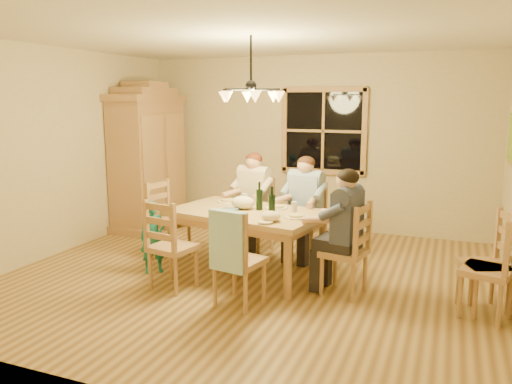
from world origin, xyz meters
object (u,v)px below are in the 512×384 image
at_px(adult_slate_man, 345,216).
at_px(wine_bottle_b, 272,201).
at_px(chair_spare_back, 485,281).
at_px(chair_far_left, 254,228).
at_px(chair_spare_front, 485,286).
at_px(adult_woman, 253,190).
at_px(adult_plaid_man, 305,195).
at_px(wine_bottle_a, 259,196).
at_px(chair_end_right, 344,266).
at_px(chandelier, 251,95).
at_px(chair_far_right, 304,237).
at_px(child, 153,237).
at_px(chair_near_right, 240,275).
at_px(chair_near_left, 173,261).
at_px(chair_end_left, 170,234).
at_px(dining_table, 248,219).
at_px(armoire, 149,161).

distance_m(adult_slate_man, wine_bottle_b, 0.83).
bearing_deg(chair_spare_back, chair_far_left, 46.31).
xyz_separation_m(chair_spare_front, chair_spare_back, (0.00, 0.14, 0.00)).
height_order(chair_far_left, adult_woman, adult_woman).
xyz_separation_m(adult_plaid_man, wine_bottle_a, (-0.36, -0.67, 0.08)).
bearing_deg(chair_end_right, wine_bottle_a, 85.04).
relative_size(chair_far_left, adult_plaid_man, 1.13).
distance_m(chandelier, chair_far_right, 2.00).
bearing_deg(chair_far_left, adult_slate_man, 153.43).
relative_size(adult_woman, chair_spare_back, 0.88).
bearing_deg(child, adult_woman, 14.44).
distance_m(chandelier, adult_woman, 1.62).
height_order(adult_woman, adult_slate_man, same).
xyz_separation_m(chair_far_left, wine_bottle_a, (0.40, -0.81, 0.62)).
relative_size(chair_near_right, adult_woman, 1.13).
relative_size(adult_plaid_man, chair_spare_back, 0.88).
bearing_deg(chair_near_left, chandelier, 53.98).
distance_m(chair_end_left, wine_bottle_a, 1.45).
bearing_deg(chair_far_left, child, 69.13).
height_order(chair_end_left, chair_spare_back, same).
xyz_separation_m(child, chair_spare_back, (3.58, 0.22, -0.13)).
bearing_deg(chair_near_left, chair_end_right, 26.57).
distance_m(chair_near_right, wine_bottle_b, 0.95).
distance_m(dining_table, wine_bottle_b, 0.48).
relative_size(chair_near_left, adult_plaid_man, 1.13).
height_order(chair_near_left, wine_bottle_b, wine_bottle_b).
relative_size(chair_end_left, wine_bottle_b, 3.00).
height_order(chair_near_right, chair_spare_front, same).
height_order(armoire, wine_bottle_a, armoire).
distance_m(adult_plaid_man, wine_bottle_a, 0.76).
bearing_deg(chair_end_left, chair_near_right, 63.43).
height_order(dining_table, adult_plaid_man, adult_plaid_man).
xyz_separation_m(adult_slate_man, chair_spare_back, (1.35, 0.05, -0.54)).
xyz_separation_m(chair_near_right, chair_end_left, (-1.46, 1.10, 0.00)).
bearing_deg(wine_bottle_a, chair_far_right, 61.80).
xyz_separation_m(adult_woman, chair_spare_front, (2.82, -1.18, -0.54)).
bearing_deg(adult_slate_man, dining_table, 90.00).
bearing_deg(chair_far_left, chair_spare_back, 169.90).
relative_size(armoire, adult_woman, 2.63).
xyz_separation_m(chandelier, chair_end_right, (1.10, -0.12, -1.77)).
height_order(chair_far_left, chair_end_left, same).
height_order(chair_near_left, child, chair_near_left).
relative_size(chair_near_left, child, 1.15).
bearing_deg(dining_table, adult_slate_man, -10.22).
bearing_deg(chair_end_right, child, 104.54).
bearing_deg(wine_bottle_b, dining_table, 155.23).
height_order(chair_far_right, chair_spare_front, same).
distance_m(armoire, chair_far_right, 3.01).
bearing_deg(chair_spare_front, chair_end_right, 103.16).
xyz_separation_m(chair_far_left, chair_end_left, (-0.90, -0.67, 0.00)).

